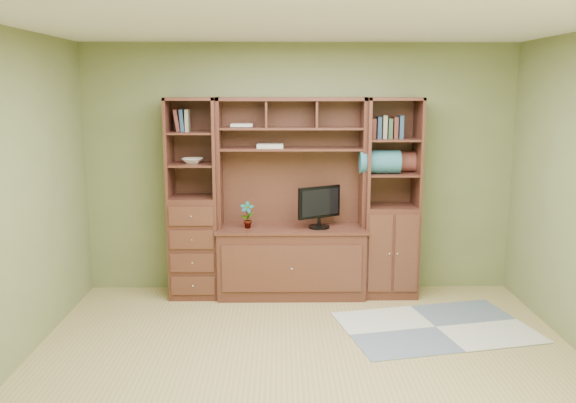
{
  "coord_description": "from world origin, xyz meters",
  "views": [
    {
      "loc": [
        -0.2,
        -4.37,
        2.14
      ],
      "look_at": [
        -0.13,
        1.2,
        1.1
      ],
      "focal_mm": 38.0,
      "sensor_mm": 36.0,
      "label": 1
    }
  ],
  "objects_px": {
    "left_tower": "(194,199)",
    "right_tower": "(391,198)",
    "center_hutch": "(291,199)",
    "monitor": "(319,199)"
  },
  "relations": [
    {
      "from": "center_hutch",
      "to": "right_tower",
      "type": "bearing_deg",
      "value": 2.23
    },
    {
      "from": "center_hutch",
      "to": "right_tower",
      "type": "distance_m",
      "value": 1.03
    },
    {
      "from": "right_tower",
      "to": "center_hutch",
      "type": "bearing_deg",
      "value": -177.77
    },
    {
      "from": "monitor",
      "to": "right_tower",
      "type": "bearing_deg",
      "value": -23.26
    },
    {
      "from": "right_tower",
      "to": "monitor",
      "type": "relative_size",
      "value": 3.45
    },
    {
      "from": "left_tower",
      "to": "right_tower",
      "type": "height_order",
      "value": "same"
    },
    {
      "from": "left_tower",
      "to": "monitor",
      "type": "distance_m",
      "value": 1.29
    },
    {
      "from": "center_hutch",
      "to": "left_tower",
      "type": "height_order",
      "value": "same"
    },
    {
      "from": "center_hutch",
      "to": "monitor",
      "type": "bearing_deg",
      "value": -7.05
    },
    {
      "from": "left_tower",
      "to": "right_tower",
      "type": "bearing_deg",
      "value": 0.0
    }
  ]
}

